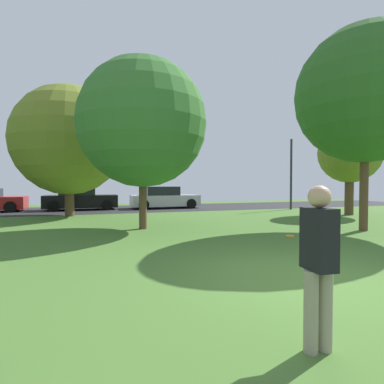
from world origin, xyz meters
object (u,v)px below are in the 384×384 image
object	(u,v)px
parked_car_silver	(164,198)
person_bystander	(319,261)
frisbee_disc	(290,236)
street_lamp_post	(291,174)
maple_tree_far	(350,153)
oak_tree_right	(143,123)
parked_car_black	(80,199)
oak_tree_left	(69,141)
birch_tree_lone	(365,95)

from	to	relation	value
parked_car_silver	person_bystander	bearing A→B (deg)	-98.50
frisbee_disc	street_lamp_post	bearing A→B (deg)	53.38
maple_tree_far	oak_tree_right	distance (m)	11.30
maple_tree_far	parked_car_black	bearing A→B (deg)	149.85
oak_tree_left	parked_car_silver	bearing A→B (deg)	31.28
parked_car_black	oak_tree_right	bearing A→B (deg)	-75.67
oak_tree_right	street_lamp_post	bearing A→B (deg)	27.46
person_bystander	parked_car_black	xyz separation A→B (m)	(-2.69, 18.12, -0.22)
parked_car_black	parked_car_silver	bearing A→B (deg)	-3.95
birch_tree_lone	oak_tree_left	bearing A→B (deg)	139.94
street_lamp_post	person_bystander	bearing A→B (deg)	-125.67
maple_tree_far	frisbee_disc	size ratio (longest dim) A/B	18.16
birch_tree_lone	parked_car_black	size ratio (longest dim) A/B	1.61
parked_car_black	frisbee_disc	bearing A→B (deg)	-62.49
oak_tree_right	street_lamp_post	xyz separation A→B (m)	(10.40, 5.40, -1.59)
birch_tree_lone	parked_car_black	distance (m)	16.19
maple_tree_far	parked_car_black	xyz separation A→B (m)	(-13.59, 7.89, -2.60)
frisbee_disc	person_bystander	bearing A→B (deg)	-124.18
maple_tree_far	parked_car_black	distance (m)	15.93
maple_tree_far	frisbee_disc	world-z (taller)	maple_tree_far
oak_tree_left	street_lamp_post	bearing A→B (deg)	-0.70
parked_car_silver	frisbee_disc	bearing A→B (deg)	-84.51
frisbee_disc	parked_car_silver	world-z (taller)	parked_car_silver
parked_car_silver	street_lamp_post	xyz separation A→B (m)	(7.46, -3.66, 1.59)
person_bystander	parked_car_silver	world-z (taller)	person_bystander
frisbee_disc	street_lamp_post	xyz separation A→B (m)	(6.30, 8.47, 2.24)
maple_tree_far	frisbee_disc	xyz separation A→B (m)	(-7.08, -4.60, -3.26)
person_bystander	street_lamp_post	xyz separation A→B (m)	(10.12, 14.10, 1.36)
birch_tree_lone	street_lamp_post	xyz separation A→B (m)	(3.14, 8.31, -2.48)
maple_tree_far	oak_tree_left	size ratio (longest dim) A/B	0.74
person_bystander	maple_tree_far	bearing A→B (deg)	-42.55
oak_tree_left	birch_tree_lone	xyz separation A→B (m)	(10.08, -8.47, 0.90)
street_lamp_post	maple_tree_far	bearing A→B (deg)	-78.56
birch_tree_lone	person_bystander	xyz separation A→B (m)	(-6.98, -5.79, -3.84)
oak_tree_left	parked_car_silver	world-z (taller)	oak_tree_left
oak_tree_right	parked_car_silver	world-z (taller)	oak_tree_right
person_bystander	parked_car_silver	bearing A→B (deg)	-4.24
birch_tree_lone	frisbee_disc	size ratio (longest dim) A/B	26.30
oak_tree_right	parked_car_black	size ratio (longest dim) A/B	1.40
maple_tree_far	parked_car_black	world-z (taller)	maple_tree_far
oak_tree_right	oak_tree_left	size ratio (longest dim) A/B	0.94
maple_tree_far	oak_tree_right	size ratio (longest dim) A/B	0.79
oak_tree_right	maple_tree_far	bearing A→B (deg)	7.82
parked_car_black	parked_car_silver	distance (m)	5.36
oak_tree_left	parked_car_black	bearing A→B (deg)	83.92
oak_tree_right	birch_tree_lone	size ratio (longest dim) A/B	0.87
person_bystander	frisbee_disc	distance (m)	6.86
frisbee_disc	street_lamp_post	world-z (taller)	street_lamp_post
parked_car_silver	street_lamp_post	distance (m)	8.46
parked_car_silver	street_lamp_post	bearing A→B (deg)	-26.11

